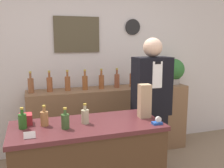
{
  "coord_description": "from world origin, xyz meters",
  "views": [
    {
      "loc": [
        -0.88,
        -1.63,
        1.67
      ],
      "look_at": [
        0.04,
        1.13,
        1.15
      ],
      "focal_mm": 40.0,
      "sensor_mm": 36.0,
      "label": 1
    }
  ],
  "objects_px": {
    "potted_plant": "(174,70)",
    "shopkeeper": "(151,109)",
    "tape_dispenser": "(158,122)",
    "paper_bag": "(144,101)"
  },
  "relations": [
    {
      "from": "potted_plant",
      "to": "tape_dispenser",
      "type": "bearing_deg",
      "value": -126.36
    },
    {
      "from": "tape_dispenser",
      "to": "shopkeeper",
      "type": "bearing_deg",
      "value": 67.65
    },
    {
      "from": "paper_bag",
      "to": "tape_dispenser",
      "type": "height_order",
      "value": "paper_bag"
    },
    {
      "from": "shopkeeper",
      "to": "paper_bag",
      "type": "xyz_separation_m",
      "value": [
        -0.29,
        -0.41,
        0.22
      ]
    },
    {
      "from": "potted_plant",
      "to": "tape_dispenser",
      "type": "xyz_separation_m",
      "value": [
        -1.04,
        -1.41,
        -0.27
      ]
    },
    {
      "from": "paper_bag",
      "to": "tape_dispenser",
      "type": "distance_m",
      "value": 0.28
    },
    {
      "from": "potted_plant",
      "to": "paper_bag",
      "type": "height_order",
      "value": "potted_plant"
    },
    {
      "from": "shopkeeper",
      "to": "paper_bag",
      "type": "bearing_deg",
      "value": -125.03
    },
    {
      "from": "potted_plant",
      "to": "paper_bag",
      "type": "relative_size",
      "value": 1.18
    },
    {
      "from": "potted_plant",
      "to": "shopkeeper",
      "type": "bearing_deg",
      "value": -135.3
    }
  ]
}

